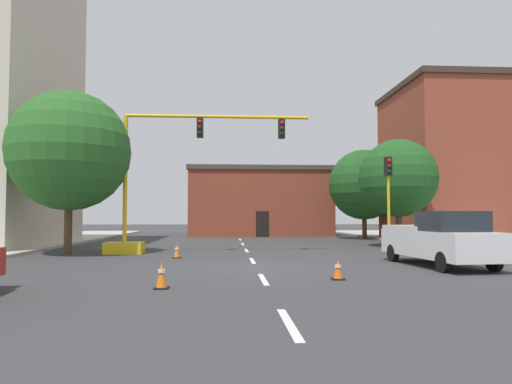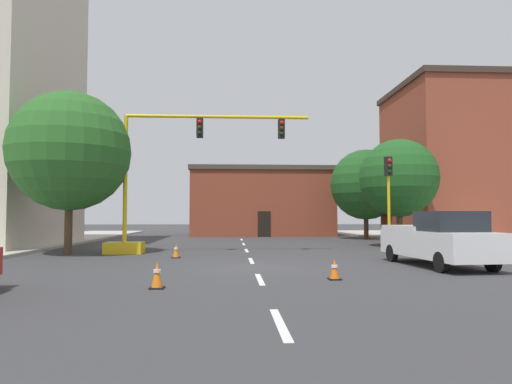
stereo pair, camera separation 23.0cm
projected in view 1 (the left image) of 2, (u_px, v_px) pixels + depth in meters
ground_plane at (256, 268)px, 16.37m from camera, size 160.00×160.00×0.00m
sidewalk_right at (494, 248)px, 25.21m from camera, size 6.00×56.00×0.14m
lane_stripe_seg_1 at (289, 324)px, 7.89m from camera, size 0.16×2.40×0.01m
lane_stripe_seg_2 at (263, 279)px, 13.38m from camera, size 0.16×2.40×0.01m
lane_stripe_seg_3 at (252, 261)px, 18.86m from camera, size 0.16×2.40×0.01m
lane_stripe_seg_4 at (246, 250)px, 24.34m from camera, size 0.16×2.40×0.01m
lane_stripe_seg_5 at (243, 244)px, 29.82m from camera, size 0.16×2.40×0.01m
lane_stripe_seg_6 at (240, 240)px, 35.30m from camera, size 0.16×2.40×0.01m
building_brick_center at (259, 202)px, 43.77m from camera, size 13.02×8.35×6.21m
building_row_right at (481, 164)px, 33.60m from camera, size 12.51×9.29×11.19m
traffic_signal_gantry at (152, 206)px, 22.60m from camera, size 9.93×1.20×6.83m
traffic_light_pole_right at (388, 182)px, 23.42m from camera, size 0.32×0.47×4.80m
tree_right_mid at (398, 178)px, 27.08m from camera, size 4.54×4.54×6.29m
tree_right_far at (364, 185)px, 36.55m from camera, size 5.52×5.52×7.03m
tree_left_near at (70, 151)px, 21.96m from camera, size 5.67×5.67×7.74m
pickup_truck_white at (439, 239)px, 16.87m from camera, size 2.47×5.56×1.99m
traffic_cone_roadside_a at (162, 275)px, 11.67m from camera, size 0.36×0.36×0.69m
traffic_cone_roadside_b at (177, 251)px, 20.07m from camera, size 0.36×0.36×0.63m
traffic_cone_roadside_c at (338, 269)px, 13.33m from camera, size 0.36×0.36×0.59m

